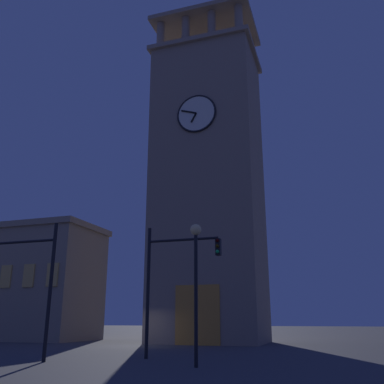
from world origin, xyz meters
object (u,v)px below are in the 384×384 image
object	(u,v)px
clocktower	(208,182)
traffic_signal_mid	(171,271)
traffic_signal_near	(23,270)
adjacent_wing_building	(12,283)
street_lamp	(196,265)

from	to	relation	value
clocktower	traffic_signal_mid	distance (m)	16.37
traffic_signal_near	traffic_signal_mid	xyz separation A→B (m)	(-5.97, -2.71, 0.02)
traffic_signal_near	traffic_signal_mid	world-z (taller)	traffic_signal_mid
adjacent_wing_building	clocktower	bearing A→B (deg)	-178.71
adjacent_wing_building	traffic_signal_near	distance (m)	21.49
clocktower	street_lamp	size ratio (longest dim) A/B	5.78
clocktower	adjacent_wing_building	size ratio (longest dim) A/B	1.92
traffic_signal_mid	clocktower	bearing A→B (deg)	-81.34
clocktower	adjacent_wing_building	world-z (taller)	clocktower
clocktower	street_lamp	distance (m)	19.14
clocktower	traffic_signal_mid	bearing A→B (deg)	98.66
adjacent_wing_building	street_lamp	bearing A→B (deg)	144.48
clocktower	street_lamp	world-z (taller)	clocktower
traffic_signal_near	street_lamp	xyz separation A→B (m)	(-8.06, 0.04, -0.12)
street_lamp	adjacent_wing_building	bearing A→B (deg)	-35.52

